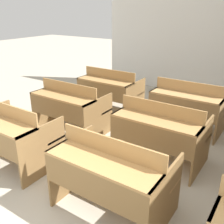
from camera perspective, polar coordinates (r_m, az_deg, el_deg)
wall_back at (r=6.91m, az=22.26°, el=15.75°), size 6.05×0.06×3.16m
bench_front_left at (r=3.99m, az=-21.15°, el=-4.22°), size 1.24×0.80×0.92m
bench_front_center at (r=2.88m, az=-0.09°, el=-13.26°), size 1.24×0.80×0.92m
bench_second_left at (r=4.76m, az=-9.14°, el=1.26°), size 1.24×0.80×0.92m
bench_second_center at (r=3.83m, az=10.37°, el=-4.08°), size 1.24×0.80×0.92m
bench_third_left at (r=5.67m, az=-0.47°, el=4.96°), size 1.24×0.80×0.92m
bench_third_center at (r=4.95m, az=16.15°, el=1.49°), size 1.24×0.80×0.92m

